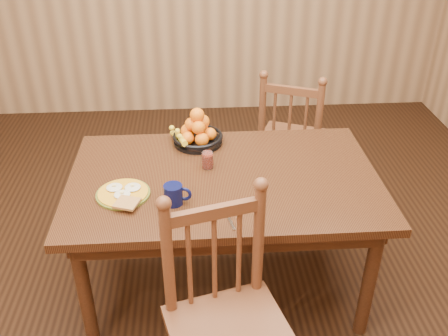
{
  "coord_description": "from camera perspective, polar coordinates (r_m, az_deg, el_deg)",
  "views": [
    {
      "loc": [
        -0.15,
        -2.18,
        2.13
      ],
      "look_at": [
        0.0,
        0.0,
        0.8
      ],
      "focal_mm": 40.0,
      "sensor_mm": 36.0,
      "label": 1
    }
  ],
  "objects": [
    {
      "name": "breakfast_plate",
      "position": [
        2.48,
        -11.43,
        -2.87
      ],
      "size": [
        0.26,
        0.3,
        0.04
      ],
      "color": "#59601E",
      "rests_on": "dining_table"
    },
    {
      "name": "dining_table",
      "position": [
        2.63,
        0.0,
        -2.51
      ],
      "size": [
        1.6,
        1.0,
        0.75
      ],
      "color": "black",
      "rests_on": "ground"
    },
    {
      "name": "fork",
      "position": [
        2.29,
        0.73,
        -5.56
      ],
      "size": [
        0.05,
        0.18,
        0.0
      ],
      "rotation": [
        0.0,
        0.0,
        0.2
      ],
      "color": "silver",
      "rests_on": "dining_table"
    },
    {
      "name": "room",
      "position": [
        2.32,
        0.0,
        11.7
      ],
      "size": [
        4.52,
        5.02,
        2.72
      ],
      "color": "black",
      "rests_on": "ground"
    },
    {
      "name": "spoon",
      "position": [
        2.54,
        -10.27,
        -2.03
      ],
      "size": [
        0.05,
        0.16,
        0.01
      ],
      "rotation": [
        0.0,
        0.0,
        -0.27
      ],
      "color": "silver",
      "rests_on": "dining_table"
    },
    {
      "name": "fruit_bowl",
      "position": [
        2.87,
        -3.13,
        3.98
      ],
      "size": [
        0.32,
        0.29,
        0.22
      ],
      "color": "black",
      "rests_on": "dining_table"
    },
    {
      "name": "juice_glass",
      "position": [
        2.64,
        -1.89,
        0.87
      ],
      "size": [
        0.06,
        0.06,
        0.09
      ],
      "color": "silver",
      "rests_on": "dining_table"
    },
    {
      "name": "coffee_mug",
      "position": [
        2.36,
        -5.71,
        -3.0
      ],
      "size": [
        0.13,
        0.09,
        0.1
      ],
      "color": "#090D33",
      "rests_on": "dining_table"
    },
    {
      "name": "chair_far",
      "position": [
        3.51,
        7.77,
        3.17
      ],
      "size": [
        0.58,
        0.57,
        1.0
      ],
      "rotation": [
        0.0,
        0.0,
        2.75
      ],
      "color": "#552C19",
      "rests_on": "ground"
    },
    {
      "name": "chair_near",
      "position": [
        2.15,
        0.35,
        -17.32
      ],
      "size": [
        0.58,
        0.56,
        1.05
      ],
      "rotation": [
        0.0,
        0.0,
        0.26
      ],
      "color": "#552C19",
      "rests_on": "ground"
    }
  ]
}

